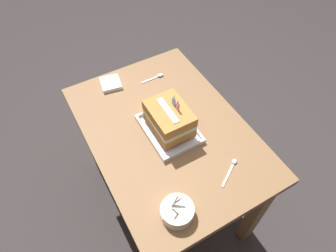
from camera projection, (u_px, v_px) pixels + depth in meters
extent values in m
plane|color=#383333|center=(167.00, 198.00, 1.97)|extent=(8.00, 8.00, 0.00)
cube|color=olive|center=(167.00, 132.00, 1.39)|extent=(0.98, 0.69, 0.04)
cube|color=olive|center=(92.00, 138.00, 1.83)|extent=(0.06, 0.06, 0.71)
cube|color=olive|center=(173.00, 104.00, 2.00)|extent=(0.06, 0.06, 0.71)
cube|color=olive|center=(256.00, 212.00, 1.54)|extent=(0.06, 0.06, 0.71)
cube|color=silver|center=(169.00, 130.00, 1.37)|extent=(0.28, 0.21, 0.01)
cube|color=silver|center=(150.00, 137.00, 1.33)|extent=(0.28, 0.01, 0.02)
cube|color=silver|center=(188.00, 120.00, 1.39)|extent=(0.28, 0.01, 0.02)
cube|color=silver|center=(155.00, 109.00, 1.43)|extent=(0.01, 0.19, 0.02)
cube|color=silver|center=(185.00, 150.00, 1.29)|extent=(0.01, 0.19, 0.02)
cube|color=#BD803D|center=(169.00, 124.00, 1.34)|extent=(0.21, 0.16, 0.05)
cube|color=silver|center=(169.00, 119.00, 1.31)|extent=(0.20, 0.16, 0.03)
cube|color=#BD803D|center=(169.00, 113.00, 1.28)|extent=(0.21, 0.16, 0.05)
cube|color=beige|center=(167.00, 111.00, 1.26)|extent=(0.16, 0.03, 0.00)
cube|color=#8CB7EA|center=(174.00, 102.00, 1.26)|extent=(0.02, 0.01, 0.04)
ellipsoid|color=yellow|center=(174.00, 97.00, 1.24)|extent=(0.01, 0.01, 0.01)
cube|color=#E099C6|center=(177.00, 106.00, 1.25)|extent=(0.02, 0.01, 0.04)
ellipsoid|color=yellow|center=(178.00, 102.00, 1.23)|extent=(0.01, 0.01, 0.01)
cylinder|color=silver|center=(177.00, 212.00, 1.12)|extent=(0.13, 0.13, 0.03)
cylinder|color=silver|center=(177.00, 210.00, 1.11)|extent=(0.13, 0.13, 0.03)
cylinder|color=silver|center=(176.00, 202.00, 1.09)|extent=(0.02, 0.05, 0.05)
cylinder|color=silver|center=(174.00, 204.00, 1.09)|extent=(0.02, 0.05, 0.07)
cylinder|color=silver|center=(177.00, 213.00, 1.07)|extent=(0.03, 0.04, 0.06)
ellipsoid|color=silver|center=(160.00, 75.00, 1.59)|extent=(0.02, 0.04, 0.01)
cube|color=silver|center=(149.00, 80.00, 1.58)|extent=(0.01, 0.09, 0.00)
ellipsoid|color=silver|center=(234.00, 162.00, 1.27)|extent=(0.03, 0.03, 0.01)
cube|color=silver|center=(228.00, 175.00, 1.23)|extent=(0.07, 0.11, 0.00)
cube|color=white|center=(111.00, 83.00, 1.55)|extent=(0.12, 0.12, 0.02)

